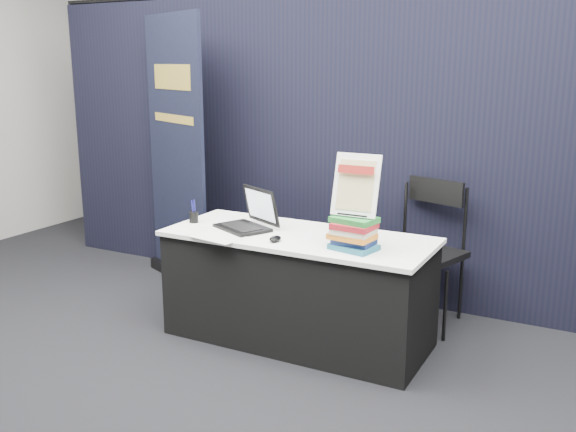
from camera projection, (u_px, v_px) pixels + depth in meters
The scene contains 15 objects.
floor at pixel (257, 372), 3.97m from camera, with size 8.00×8.00×0.00m, color black.
wall_back at pixel (442, 73), 7.00m from camera, with size 8.00×0.02×3.50m, color #A2A099.
drape_partition at pixel (359, 149), 5.07m from camera, with size 6.00×0.08×2.40m, color black.
display_table at pixel (298, 288), 4.36m from camera, with size 1.80×0.75×0.75m.
laptop at pixel (246, 219), 4.43m from camera, with size 0.44×0.44×0.28m.
mouse at pixel (275, 239), 4.11m from camera, with size 0.07×0.11×0.03m, color black.
brochure_left at pixel (208, 225), 4.51m from camera, with size 0.29×0.21×0.00m, color white.
brochure_mid at pixel (219, 237), 4.20m from camera, with size 0.32×0.23×0.00m, color white.
brochure_right at pixel (212, 231), 4.35m from camera, with size 0.32×0.23×0.00m, color silver.
pen_cup at pixel (194, 217), 4.57m from camera, with size 0.06×0.06×0.08m, color black.
book_stack_tall at pixel (353, 233), 3.91m from camera, with size 0.28×0.23×0.20m.
book_stack_short at pixel (353, 232), 3.99m from camera, with size 0.24×0.20×0.19m.
info_sign at pixel (356, 186), 3.87m from camera, with size 0.29×0.14×0.39m.
pullup_banner at pixel (177, 167), 5.44m from camera, with size 0.91×0.49×2.26m.
stacking_chair at pixel (426, 246), 4.61m from camera, with size 0.59×0.60×1.04m.
Camera 1 is at (1.87, -3.12, 1.87)m, focal length 40.00 mm.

